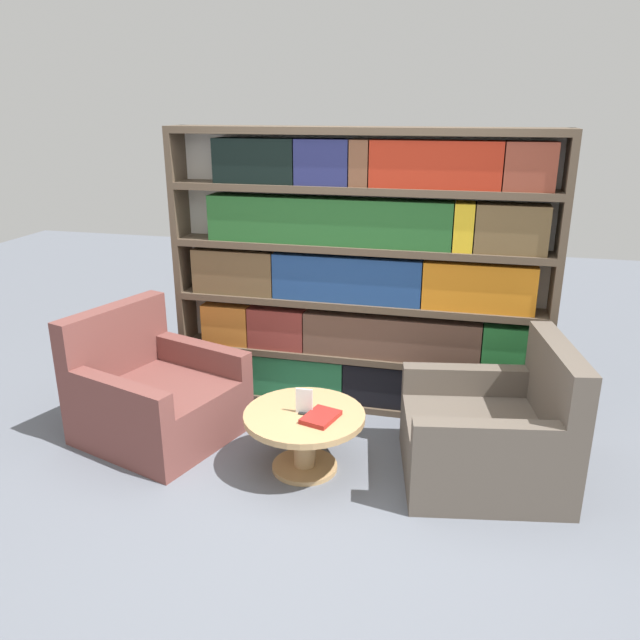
# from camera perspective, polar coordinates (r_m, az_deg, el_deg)

# --- Properties ---
(ground_plane) EXTENTS (14.00, 14.00, 0.00)m
(ground_plane) POSITION_cam_1_polar(r_m,az_deg,el_deg) (3.84, -0.52, -16.06)
(ground_plane) COLOR slate
(bookshelf) EXTENTS (2.77, 0.30, 2.07)m
(bookshelf) POSITION_cam_1_polar(r_m,az_deg,el_deg) (4.56, 3.89, 3.98)
(bookshelf) COLOR silver
(bookshelf) RESTS_ON ground_plane
(armchair_left) EXTENTS (1.17, 1.14, 0.89)m
(armchair_left) POSITION_cam_1_polar(r_m,az_deg,el_deg) (4.53, -14.92, -6.80)
(armchair_left) COLOR brown
(armchair_left) RESTS_ON ground_plane
(armchair_right) EXTENTS (1.09, 1.05, 0.89)m
(armchair_right) POSITION_cam_1_polar(r_m,az_deg,el_deg) (4.03, 15.40, -10.20)
(armchair_right) COLOR brown
(armchair_right) RESTS_ON ground_plane
(coffee_table) EXTENTS (0.76, 0.76, 0.40)m
(coffee_table) POSITION_cam_1_polar(r_m,az_deg,el_deg) (3.97, -1.43, -9.93)
(coffee_table) COLOR tan
(coffee_table) RESTS_ON ground_plane
(table_sign) EXTENTS (0.11, 0.06, 0.16)m
(table_sign) POSITION_cam_1_polar(r_m,az_deg,el_deg) (3.89, -1.46, -7.58)
(table_sign) COLOR black
(table_sign) RESTS_ON coffee_table
(stray_book) EXTENTS (0.23, 0.28, 0.03)m
(stray_book) POSITION_cam_1_polar(r_m,az_deg,el_deg) (3.84, 0.06, -8.87)
(stray_book) COLOR maroon
(stray_book) RESTS_ON coffee_table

